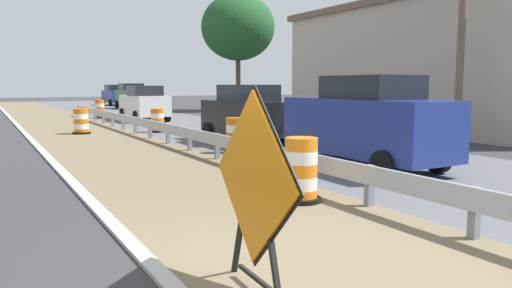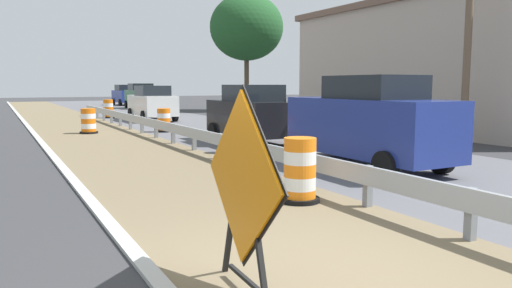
{
  "view_description": "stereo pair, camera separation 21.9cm",
  "coord_description": "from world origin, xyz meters",
  "px_view_note": "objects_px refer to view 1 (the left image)",
  "views": [
    {
      "loc": [
        -2.88,
        -3.92,
        2.04
      ],
      "look_at": [
        1.81,
        4.42,
        0.88
      ],
      "focal_mm": 34.57,
      "sensor_mm": 36.0,
      "label": 1
    },
    {
      "loc": [
        -2.68,
        -4.02,
        2.04
      ],
      "look_at": [
        1.81,
        4.42,
        0.88
      ],
      "focal_mm": 34.57,
      "sensor_mm": 36.0,
      "label": 2
    }
  ],
  "objects_px": {
    "warning_sign_diamond": "(254,184)",
    "traffic_barrel_farther": "(100,110)",
    "car_lead_near_lane": "(144,103)",
    "car_lead_far_lane": "(246,114)",
    "traffic_barrel_close": "(235,137)",
    "car_trailing_near_lane": "(132,96)",
    "traffic_barrel_nearest": "(301,173)",
    "traffic_barrel_far": "(81,123)",
    "car_mid_far_lane": "(116,95)",
    "traffic_barrel_mid": "(157,122)",
    "car_trailing_far_lane": "(366,122)"
  },
  "relations": [
    {
      "from": "car_trailing_near_lane",
      "to": "traffic_barrel_farther",
      "type": "bearing_deg",
      "value": -23.43
    },
    {
      "from": "traffic_barrel_far",
      "to": "warning_sign_diamond",
      "type": "bearing_deg",
      "value": -94.49
    },
    {
      "from": "traffic_barrel_far",
      "to": "car_trailing_far_lane",
      "type": "relative_size",
      "value": 0.22
    },
    {
      "from": "traffic_barrel_close",
      "to": "car_lead_far_lane",
      "type": "xyz_separation_m",
      "value": [
        1.54,
        2.14,
        0.53
      ]
    },
    {
      "from": "warning_sign_diamond",
      "to": "traffic_barrel_far",
      "type": "distance_m",
      "value": 17.16
    },
    {
      "from": "warning_sign_diamond",
      "to": "traffic_barrel_farther",
      "type": "height_order",
      "value": "warning_sign_diamond"
    },
    {
      "from": "traffic_barrel_far",
      "to": "car_lead_far_lane",
      "type": "distance_m",
      "value": 7.56
    },
    {
      "from": "car_lead_near_lane",
      "to": "car_trailing_near_lane",
      "type": "xyz_separation_m",
      "value": [
        3.19,
        14.26,
        0.07
      ]
    },
    {
      "from": "traffic_barrel_nearest",
      "to": "car_trailing_far_lane",
      "type": "bearing_deg",
      "value": 33.23
    },
    {
      "from": "car_lead_near_lane",
      "to": "car_mid_far_lane",
      "type": "relative_size",
      "value": 1.17
    },
    {
      "from": "traffic_barrel_far",
      "to": "car_trailing_far_lane",
      "type": "height_order",
      "value": "car_trailing_far_lane"
    },
    {
      "from": "car_lead_far_lane",
      "to": "car_mid_far_lane",
      "type": "distance_m",
      "value": 33.82
    },
    {
      "from": "traffic_barrel_nearest",
      "to": "car_lead_near_lane",
      "type": "relative_size",
      "value": 0.24
    },
    {
      "from": "traffic_barrel_nearest",
      "to": "traffic_barrel_farther",
      "type": "xyz_separation_m",
      "value": [
        1.51,
        23.57,
        -0.0
      ]
    },
    {
      "from": "traffic_barrel_far",
      "to": "car_mid_far_lane",
      "type": "distance_m",
      "value": 28.74
    },
    {
      "from": "warning_sign_diamond",
      "to": "traffic_barrel_mid",
      "type": "relative_size",
      "value": 2.02
    },
    {
      "from": "traffic_barrel_close",
      "to": "car_lead_near_lane",
      "type": "height_order",
      "value": "car_lead_near_lane"
    },
    {
      "from": "warning_sign_diamond",
      "to": "car_mid_far_lane",
      "type": "xyz_separation_m",
      "value": [
        9.44,
        44.66,
        -0.07
      ]
    },
    {
      "from": "car_trailing_far_lane",
      "to": "warning_sign_diamond",
      "type": "bearing_deg",
      "value": 130.24
    },
    {
      "from": "traffic_barrel_nearest",
      "to": "car_lead_far_lane",
      "type": "distance_m",
      "value": 8.85
    },
    {
      "from": "warning_sign_diamond",
      "to": "car_trailing_near_lane",
      "type": "bearing_deg",
      "value": -100.68
    },
    {
      "from": "car_trailing_far_lane",
      "to": "car_mid_far_lane",
      "type": "bearing_deg",
      "value": -5.19
    },
    {
      "from": "traffic_barrel_nearest",
      "to": "traffic_barrel_far",
      "type": "distance_m",
      "value": 14.3
    },
    {
      "from": "warning_sign_diamond",
      "to": "traffic_barrel_mid",
      "type": "distance_m",
      "value": 16.82
    },
    {
      "from": "traffic_barrel_far",
      "to": "traffic_barrel_farther",
      "type": "relative_size",
      "value": 0.93
    },
    {
      "from": "traffic_barrel_close",
      "to": "car_trailing_far_lane",
      "type": "xyz_separation_m",
      "value": [
        1.72,
        -3.77,
        0.65
      ]
    },
    {
      "from": "traffic_barrel_mid",
      "to": "car_mid_far_lane",
      "type": "height_order",
      "value": "car_mid_far_lane"
    },
    {
      "from": "car_trailing_near_lane",
      "to": "traffic_barrel_far",
      "type": "bearing_deg",
      "value": -19.89
    },
    {
      "from": "car_lead_near_lane",
      "to": "car_lead_far_lane",
      "type": "height_order",
      "value": "car_lead_far_lane"
    },
    {
      "from": "warning_sign_diamond",
      "to": "car_lead_near_lane",
      "type": "xyz_separation_m",
      "value": [
        5.86,
        23.35,
        -0.09
      ]
    },
    {
      "from": "traffic_barrel_close",
      "to": "car_mid_far_lane",
      "type": "relative_size",
      "value": 0.26
    },
    {
      "from": "warning_sign_diamond",
      "to": "car_mid_far_lane",
      "type": "relative_size",
      "value": 0.5
    },
    {
      "from": "warning_sign_diamond",
      "to": "traffic_barrel_nearest",
      "type": "height_order",
      "value": "warning_sign_diamond"
    },
    {
      "from": "car_mid_far_lane",
      "to": "car_trailing_far_lane",
      "type": "xyz_separation_m",
      "value": [
        -3.43,
        -39.53,
        0.12
      ]
    },
    {
      "from": "traffic_barrel_farther",
      "to": "car_trailing_far_lane",
      "type": "xyz_separation_m",
      "value": [
        1.98,
        -21.28,
        0.61
      ]
    },
    {
      "from": "car_lead_far_lane",
      "to": "traffic_barrel_nearest",
      "type": "bearing_deg",
      "value": 158.59
    },
    {
      "from": "traffic_barrel_far",
      "to": "traffic_barrel_mid",
      "type": "bearing_deg",
      "value": -15.83
    },
    {
      "from": "car_mid_far_lane",
      "to": "traffic_barrel_nearest",
      "type": "bearing_deg",
      "value": -11.14
    },
    {
      "from": "traffic_barrel_close",
      "to": "car_trailing_near_lane",
      "type": "bearing_deg",
      "value": 80.6
    },
    {
      "from": "car_lead_near_lane",
      "to": "car_lead_far_lane",
      "type": "bearing_deg",
      "value": -178.7
    },
    {
      "from": "traffic_barrel_far",
      "to": "car_mid_far_lane",
      "type": "height_order",
      "value": "car_mid_far_lane"
    },
    {
      "from": "car_lead_far_lane",
      "to": "traffic_barrel_mid",
      "type": "bearing_deg",
      "value": 16.82
    },
    {
      "from": "car_mid_far_lane",
      "to": "traffic_barrel_farther",
      "type": "bearing_deg",
      "value": -18.26
    },
    {
      "from": "traffic_barrel_close",
      "to": "car_trailing_near_lane",
      "type": "relative_size",
      "value": 0.26
    },
    {
      "from": "traffic_barrel_close",
      "to": "warning_sign_diamond",
      "type": "bearing_deg",
      "value": -115.76
    },
    {
      "from": "warning_sign_diamond",
      "to": "car_lead_near_lane",
      "type": "distance_m",
      "value": 24.07
    },
    {
      "from": "car_mid_far_lane",
      "to": "traffic_barrel_far",
      "type": "bearing_deg",
      "value": -18.12
    },
    {
      "from": "car_trailing_near_lane",
      "to": "traffic_barrel_nearest",
      "type": "bearing_deg",
      "value": -9.93
    },
    {
      "from": "car_trailing_near_lane",
      "to": "car_mid_far_lane",
      "type": "distance_m",
      "value": 7.07
    },
    {
      "from": "traffic_barrel_farther",
      "to": "traffic_barrel_mid",
      "type": "bearing_deg",
      "value": -88.42
    }
  ]
}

